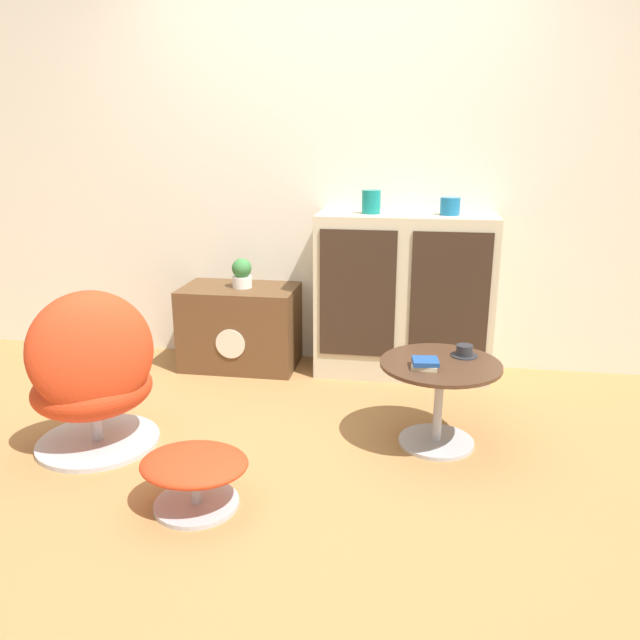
{
  "coord_description": "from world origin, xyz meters",
  "views": [
    {
      "loc": [
        0.58,
        -2.6,
        1.49
      ],
      "look_at": [
        0.07,
        0.51,
        0.55
      ],
      "focal_mm": 35.0,
      "sensor_mm": 36.0,
      "label": 1
    }
  ],
  "objects_px": {
    "sideboard": "(404,296)",
    "ottoman": "(195,470)",
    "egg_chair": "(92,374)",
    "vase_leftmost": "(371,202)",
    "vase_inner_left": "(450,206)",
    "teacup": "(464,352)",
    "potted_plant": "(242,273)",
    "tv_console": "(240,327)",
    "book_stack": "(425,363)",
    "coffee_table": "(439,390)"
  },
  "relations": [
    {
      "from": "tv_console",
      "to": "book_stack",
      "type": "height_order",
      "value": "tv_console"
    },
    {
      "from": "sideboard",
      "to": "tv_console",
      "type": "distance_m",
      "value": 1.09
    },
    {
      "from": "ottoman",
      "to": "book_stack",
      "type": "xyz_separation_m",
      "value": [
        0.92,
        0.64,
        0.29
      ]
    },
    {
      "from": "vase_leftmost",
      "to": "vase_inner_left",
      "type": "height_order",
      "value": "vase_leftmost"
    },
    {
      "from": "potted_plant",
      "to": "book_stack",
      "type": "bearing_deg",
      "value": -40.63
    },
    {
      "from": "sideboard",
      "to": "teacup",
      "type": "bearing_deg",
      "value": -68.74
    },
    {
      "from": "vase_inner_left",
      "to": "teacup",
      "type": "bearing_deg",
      "value": -84.92
    },
    {
      "from": "vase_leftmost",
      "to": "vase_inner_left",
      "type": "bearing_deg",
      "value": 0.0
    },
    {
      "from": "potted_plant",
      "to": "teacup",
      "type": "distance_m",
      "value": 1.61
    },
    {
      "from": "book_stack",
      "to": "potted_plant",
      "type": "bearing_deg",
      "value": 139.37
    },
    {
      "from": "coffee_table",
      "to": "book_stack",
      "type": "height_order",
      "value": "book_stack"
    },
    {
      "from": "tv_console",
      "to": "teacup",
      "type": "relative_size",
      "value": 5.68
    },
    {
      "from": "tv_console",
      "to": "egg_chair",
      "type": "xyz_separation_m",
      "value": [
        -0.37,
        -1.24,
        0.12
      ]
    },
    {
      "from": "egg_chair",
      "to": "book_stack",
      "type": "distance_m",
      "value": 1.59
    },
    {
      "from": "vase_inner_left",
      "to": "vase_leftmost",
      "type": "bearing_deg",
      "value": 180.0
    },
    {
      "from": "coffee_table",
      "to": "vase_leftmost",
      "type": "distance_m",
      "value": 1.33
    },
    {
      "from": "sideboard",
      "to": "potted_plant",
      "type": "distance_m",
      "value": 1.05
    },
    {
      "from": "potted_plant",
      "to": "tv_console",
      "type": "bearing_deg",
      "value": -178.85
    },
    {
      "from": "vase_leftmost",
      "to": "teacup",
      "type": "distance_m",
      "value": 1.2
    },
    {
      "from": "sideboard",
      "to": "tv_console",
      "type": "relative_size",
      "value": 1.47
    },
    {
      "from": "tv_console",
      "to": "coffee_table",
      "type": "height_order",
      "value": "tv_console"
    },
    {
      "from": "sideboard",
      "to": "book_stack",
      "type": "distance_m",
      "value": 1.05
    },
    {
      "from": "book_stack",
      "to": "vase_inner_left",
      "type": "bearing_deg",
      "value": 83.61
    },
    {
      "from": "tv_console",
      "to": "potted_plant",
      "type": "xyz_separation_m",
      "value": [
        0.02,
        0.0,
        0.36
      ]
    },
    {
      "from": "potted_plant",
      "to": "teacup",
      "type": "height_order",
      "value": "potted_plant"
    },
    {
      "from": "sideboard",
      "to": "tv_console",
      "type": "xyz_separation_m",
      "value": [
        -1.07,
        -0.03,
        -0.25
      ]
    },
    {
      "from": "ottoman",
      "to": "vase_inner_left",
      "type": "relative_size",
      "value": 3.73
    },
    {
      "from": "tv_console",
      "to": "egg_chair",
      "type": "distance_m",
      "value": 1.3
    },
    {
      "from": "ottoman",
      "to": "potted_plant",
      "type": "xyz_separation_m",
      "value": [
        -0.26,
        1.65,
        0.46
      ]
    },
    {
      "from": "ottoman",
      "to": "teacup",
      "type": "height_order",
      "value": "teacup"
    },
    {
      "from": "vase_inner_left",
      "to": "potted_plant",
      "type": "xyz_separation_m",
      "value": [
        -1.3,
        -0.03,
        -0.45
      ]
    },
    {
      "from": "tv_console",
      "to": "ottoman",
      "type": "height_order",
      "value": "tv_console"
    },
    {
      "from": "vase_leftmost",
      "to": "potted_plant",
      "type": "xyz_separation_m",
      "value": [
        -0.82,
        -0.03,
        -0.47
      ]
    },
    {
      "from": "vase_inner_left",
      "to": "book_stack",
      "type": "relative_size",
      "value": 0.91
    },
    {
      "from": "vase_leftmost",
      "to": "sideboard",
      "type": "bearing_deg",
      "value": -1.01
    },
    {
      "from": "sideboard",
      "to": "vase_inner_left",
      "type": "height_order",
      "value": "vase_inner_left"
    },
    {
      "from": "sideboard",
      "to": "potted_plant",
      "type": "relative_size",
      "value": 5.75
    },
    {
      "from": "tv_console",
      "to": "book_stack",
      "type": "distance_m",
      "value": 1.58
    },
    {
      "from": "tv_console",
      "to": "teacup",
      "type": "distance_m",
      "value": 1.63
    },
    {
      "from": "egg_chair",
      "to": "vase_leftmost",
      "type": "height_order",
      "value": "vase_leftmost"
    },
    {
      "from": "coffee_table",
      "to": "teacup",
      "type": "xyz_separation_m",
      "value": [
        0.12,
        0.11,
        0.17
      ]
    },
    {
      "from": "sideboard",
      "to": "egg_chair",
      "type": "distance_m",
      "value": 1.92
    },
    {
      "from": "egg_chair",
      "to": "coffee_table",
      "type": "relative_size",
      "value": 1.41
    },
    {
      "from": "vase_leftmost",
      "to": "vase_inner_left",
      "type": "relative_size",
      "value": 1.18
    },
    {
      "from": "vase_leftmost",
      "to": "book_stack",
      "type": "height_order",
      "value": "vase_leftmost"
    },
    {
      "from": "tv_console",
      "to": "vase_inner_left",
      "type": "xyz_separation_m",
      "value": [
        1.32,
        0.03,
        0.81
      ]
    },
    {
      "from": "tv_console",
      "to": "coffee_table",
      "type": "relative_size",
      "value": 1.27
    },
    {
      "from": "sideboard",
      "to": "ottoman",
      "type": "height_order",
      "value": "sideboard"
    },
    {
      "from": "ottoman",
      "to": "book_stack",
      "type": "distance_m",
      "value": 1.15
    },
    {
      "from": "egg_chair",
      "to": "teacup",
      "type": "distance_m",
      "value": 1.81
    }
  ]
}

